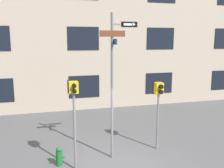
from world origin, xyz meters
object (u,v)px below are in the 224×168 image
object	(u,v)px
street_sign_pole	(114,76)
pedestrian_signal_left	(74,102)
pedestrian_signal_right	(159,97)
fire_hydrant	(59,156)

from	to	relation	value
street_sign_pole	pedestrian_signal_left	distance (m)	1.66
street_sign_pole	pedestrian_signal_left	world-z (taller)	street_sign_pole
pedestrian_signal_right	fire_hydrant	distance (m)	4.09
pedestrian_signal_left	fire_hydrant	size ratio (longest dim) A/B	4.48
street_sign_pole	pedestrian_signal_left	size ratio (longest dim) A/B	1.71
street_sign_pole	fire_hydrant	distance (m)	3.24
street_sign_pole	pedestrian_signal_right	size ratio (longest dim) A/B	1.91
pedestrian_signal_left	pedestrian_signal_right	bearing A→B (deg)	13.16
pedestrian_signal_left	fire_hydrant	distance (m)	2.03
pedestrian_signal_left	fire_hydrant	xyz separation A→B (m)	(-0.49, 0.41, -1.92)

